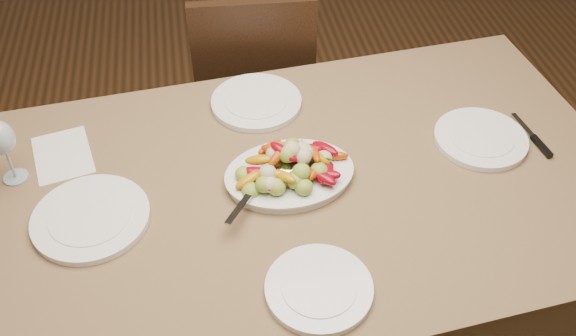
% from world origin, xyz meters
% --- Properties ---
extents(floor, '(6.00, 6.00, 0.00)m').
position_xyz_m(floor, '(0.00, 0.00, 0.00)').
color(floor, '#352010').
rests_on(floor, ground).
extents(dining_table, '(1.93, 1.21, 0.76)m').
position_xyz_m(dining_table, '(-0.19, -0.07, 0.38)').
color(dining_table, brown).
rests_on(dining_table, ground).
extents(chair_far, '(0.44, 0.44, 0.95)m').
position_xyz_m(chair_far, '(-0.19, 0.76, 0.47)').
color(chair_far, black).
rests_on(chair_far, ground).
extents(serving_platter, '(0.36, 0.28, 0.02)m').
position_xyz_m(serving_platter, '(-0.19, -0.05, 0.77)').
color(serving_platter, white).
rests_on(serving_platter, dining_table).
extents(roasted_vegetables, '(0.29, 0.21, 0.09)m').
position_xyz_m(roasted_vegetables, '(-0.19, -0.05, 0.83)').
color(roasted_vegetables, maroon).
rests_on(roasted_vegetables, serving_platter).
extents(serving_spoon, '(0.27, 0.20, 0.03)m').
position_xyz_m(serving_spoon, '(-0.25, -0.10, 0.81)').
color(serving_spoon, '#9EA0A8').
rests_on(serving_spoon, serving_platter).
extents(plate_left, '(0.30, 0.30, 0.02)m').
position_xyz_m(plate_left, '(-0.70, -0.11, 0.77)').
color(plate_left, white).
rests_on(plate_left, dining_table).
extents(plate_right, '(0.26, 0.26, 0.02)m').
position_xyz_m(plate_right, '(0.38, 0.01, 0.77)').
color(plate_right, white).
rests_on(plate_right, dining_table).
extents(plate_far, '(0.28, 0.28, 0.02)m').
position_xyz_m(plate_far, '(-0.23, 0.29, 0.77)').
color(plate_far, white).
rests_on(plate_far, dining_table).
extents(plate_near, '(0.25, 0.25, 0.02)m').
position_xyz_m(plate_near, '(-0.18, -0.42, 0.77)').
color(plate_near, white).
rests_on(plate_near, dining_table).
extents(wine_glass, '(0.08, 0.08, 0.20)m').
position_xyz_m(wine_glass, '(-0.91, 0.08, 0.86)').
color(wine_glass, '#8C99A5').
rests_on(wine_glass, dining_table).
extents(menu_card, '(0.19, 0.24, 0.00)m').
position_xyz_m(menu_card, '(-0.80, 0.15, 0.76)').
color(menu_card, silver).
rests_on(menu_card, dining_table).
extents(table_knife, '(0.04, 0.20, 0.01)m').
position_xyz_m(table_knife, '(0.53, -0.00, 0.76)').
color(table_knife, '#9EA0A8').
rests_on(table_knife, dining_table).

